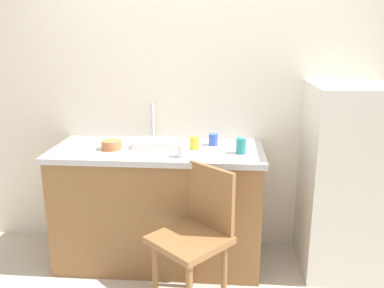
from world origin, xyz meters
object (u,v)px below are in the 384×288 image
at_px(dish_tray, 154,143).
at_px(cup_yellow, 194,143).
at_px(refrigerator, 345,181).
at_px(chair, 197,232).
at_px(cup_teal, 241,146).
at_px(cup_blue, 213,140).
at_px(terracotta_bowl, 112,145).
at_px(cup_white, 183,151).

height_order(dish_tray, cup_yellow, cup_yellow).
bearing_deg(refrigerator, dish_tray, 178.83).
height_order(chair, cup_teal, cup_teal).
bearing_deg(chair, cup_blue, 124.35).
bearing_deg(cup_yellow, cup_teal, -15.16).
xyz_separation_m(terracotta_bowl, cup_teal, (0.90, -0.03, 0.02)).
height_order(chair, cup_blue, cup_blue).
bearing_deg(cup_white, refrigerator, 10.38).
relative_size(dish_tray, cup_blue, 3.33).
relative_size(terracotta_bowl, cup_white, 1.64).
distance_m(dish_tray, cup_blue, 0.43).
height_order(dish_tray, terracotta_bowl, terracotta_bowl).
height_order(terracotta_bowl, cup_white, cup_white).
bearing_deg(terracotta_bowl, refrigerator, 2.22).
height_order(refrigerator, chair, refrigerator).
height_order(refrigerator, cup_teal, refrigerator).
bearing_deg(refrigerator, chair, -152.79).
bearing_deg(dish_tray, cup_teal, -11.02).
distance_m(cup_blue, cup_yellow, 0.17).
xyz_separation_m(terracotta_bowl, cup_yellow, (0.58, 0.06, 0.01)).
distance_m(chair, cup_yellow, 0.67).
relative_size(dish_tray, cup_yellow, 3.27).
height_order(refrigerator, cup_yellow, refrigerator).
bearing_deg(cup_white, cup_yellow, 72.94).
relative_size(dish_tray, cup_teal, 2.60).
height_order(chair, cup_yellow, cup_yellow).
relative_size(cup_teal, cup_blue, 1.28).
relative_size(chair, cup_teal, 8.28).
bearing_deg(chair, refrigerator, 68.54).
relative_size(chair, cup_yellow, 10.40).
xyz_separation_m(chair, cup_white, (-0.12, 0.31, 0.42)).
bearing_deg(refrigerator, cup_yellow, -179.71).
xyz_separation_m(terracotta_bowl, cup_blue, (0.71, 0.17, 0.01)).
bearing_deg(cup_blue, dish_tray, -169.85).
bearing_deg(cup_teal, dish_tray, 168.98).
distance_m(terracotta_bowl, cup_white, 0.54).
height_order(cup_white, cup_yellow, cup_yellow).
height_order(terracotta_bowl, cup_yellow, cup_yellow).
distance_m(terracotta_bowl, cup_yellow, 0.58).
bearing_deg(cup_white, chair, -69.69).
relative_size(dish_tray, terracotta_bowl, 2.02).
height_order(cup_teal, cup_yellow, cup_teal).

